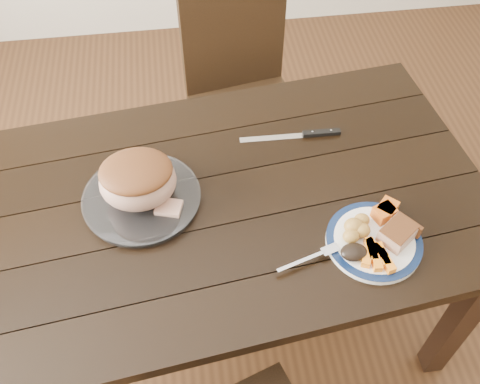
{
  "coord_description": "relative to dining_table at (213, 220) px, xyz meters",
  "views": [
    {
      "loc": [
        -0.05,
        -0.95,
        1.95
      ],
      "look_at": [
        0.08,
        -0.02,
        0.8
      ],
      "focal_mm": 40.0,
      "sensor_mm": 36.0,
      "label": 1
    }
  ],
  "objects": [
    {
      "name": "ground",
      "position": [
        -0.0,
        0.0,
        -0.66
      ],
      "size": [
        4.0,
        4.0,
        0.0
      ],
      "primitive_type": "plane",
      "color": "#472B16",
      "rests_on": "ground"
    },
    {
      "name": "carrot_batons",
      "position": [
        0.4,
        -0.26,
        0.12
      ],
      "size": [
        0.08,
        0.11,
        0.02
      ],
      "color": "orange",
      "rests_on": "dinner_plate"
    },
    {
      "name": "fork",
      "position": [
        0.24,
        -0.24,
        0.11
      ],
      "size": [
        0.18,
        0.07,
        0.0
      ],
      "rotation": [
        0.0,
        0.0,
        0.3
      ],
      "color": "silver",
      "rests_on": "dinner_plate"
    },
    {
      "name": "pumpkin_wedges",
      "position": [
        0.46,
        -0.13,
        0.13
      ],
      "size": [
        0.08,
        0.08,
        0.04
      ],
      "color": "orange",
      "rests_on": "dinner_plate"
    },
    {
      "name": "dining_table",
      "position": [
        0.0,
        0.0,
        0.0
      ],
      "size": [
        1.69,
        1.08,
        0.75
      ],
      "rotation": [
        0.0,
        0.0,
        0.12
      ],
      "color": "black",
      "rests_on": "ground"
    },
    {
      "name": "carving_knife",
      "position": [
        0.33,
        0.22,
        0.1
      ],
      "size": [
        0.32,
        0.03,
        0.01
      ],
      "rotation": [
        0.0,
        0.0,
        -0.03
      ],
      "color": "silver",
      "rests_on": "dining_table"
    },
    {
      "name": "chair_far",
      "position": [
        0.19,
        0.74,
        -0.13
      ],
      "size": [
        0.49,
        0.5,
        0.93
      ],
      "rotation": [
        0.0,
        0.0,
        3.33
      ],
      "color": "black",
      "rests_on": "ground"
    },
    {
      "name": "cut_slice",
      "position": [
        -0.12,
        -0.03,
        0.12
      ],
      "size": [
        0.08,
        0.07,
        0.02
      ],
      "primitive_type": "cube",
      "rotation": [
        0.0,
        0.0,
        -0.3
      ],
      "color": "tan",
      "rests_on": "serving_platter"
    },
    {
      "name": "serving_platter",
      "position": [
        -0.2,
        0.03,
        0.1
      ],
      "size": [
        0.33,
        0.33,
        0.02
      ],
      "primitive_type": "cylinder",
      "color": "white",
      "rests_on": "dining_table"
    },
    {
      "name": "dinner_plate",
      "position": [
        0.42,
        -0.2,
        0.1
      ],
      "size": [
        0.26,
        0.26,
        0.02
      ],
      "primitive_type": "cylinder",
      "color": "white",
      "rests_on": "dining_table"
    },
    {
      "name": "roasted_potatoes",
      "position": [
        0.37,
        -0.18,
        0.13
      ],
      "size": [
        0.09,
        0.09,
        0.04
      ],
      "color": "gold",
      "rests_on": "dinner_plate"
    },
    {
      "name": "pork_slice",
      "position": [
        0.47,
        -0.21,
        0.13
      ],
      "size": [
        0.11,
        0.11,
        0.04
      ],
      "primitive_type": "cube",
      "rotation": [
        0.0,
        0.0,
        0.64
      ],
      "color": "tan",
      "rests_on": "dinner_plate"
    },
    {
      "name": "dark_mushroom",
      "position": [
        0.34,
        -0.25,
        0.13
      ],
      "size": [
        0.07,
        0.05,
        0.03
      ],
      "primitive_type": "ellipsoid",
      "color": "black",
      "rests_on": "dinner_plate"
    },
    {
      "name": "roast_joint",
      "position": [
        -0.2,
        0.03,
        0.18
      ],
      "size": [
        0.21,
        0.18,
        0.14
      ],
      "primitive_type": "ellipsoid",
      "color": "tan",
      "rests_on": "serving_platter"
    },
    {
      "name": "plate_rim",
      "position": [
        0.42,
        -0.2,
        0.11
      ],
      "size": [
        0.26,
        0.26,
        0.02
      ],
      "primitive_type": "torus",
      "color": "#0C1B3F",
      "rests_on": "dinner_plate"
    }
  ]
}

